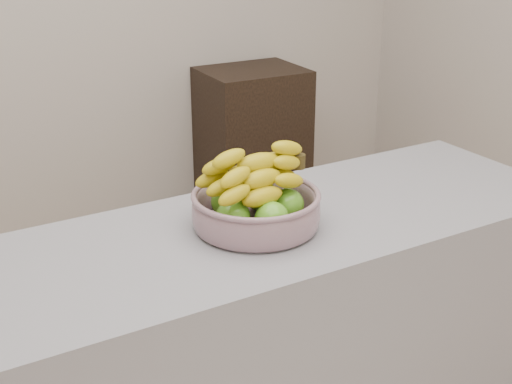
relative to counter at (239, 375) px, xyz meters
The scene contains 3 objects.
counter is the anchor object (origin of this frame).
cabinet 1.88m from the counter, 58.52° to the left, with size 0.51×0.41×0.91m, color black.
fruit_bowl 0.52m from the counter, ahead, with size 0.34×0.34×0.20m.
Camera 1 is at (-0.81, -1.29, 1.70)m, focal length 50.00 mm.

